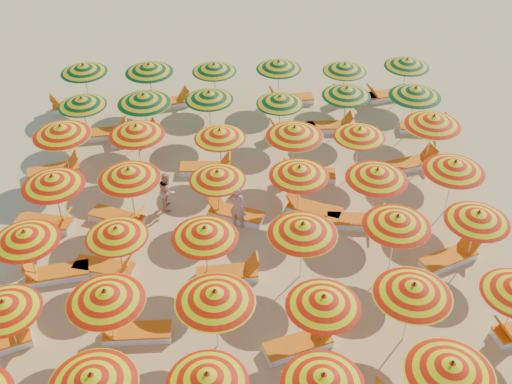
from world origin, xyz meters
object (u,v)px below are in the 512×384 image
lounger_23 (308,176)px  lounger_24 (412,164)px  umbrella_28 (377,174)px  lounger_15 (450,258)px  umbrella_47 (407,63)px  lounger_21 (55,171)px  umbrella_10 (451,368)px  umbrella_25 (129,174)px  umbrella_22 (397,221)px  umbrella_27 (299,171)px  umbrella_40 (347,92)px  umbrella_15 (324,301)px  lounger_19 (313,209)px  umbrella_12 (4,306)px  umbrella_21 (303,228)px  umbrella_30 (61,130)px  umbrella_8 (207,378)px  umbrella_45 (279,65)px  umbrella_23 (478,217)px  lounger_25 (105,133)px  umbrella_33 (294,131)px  beachgoer_b (167,190)px  umbrella_20 (205,232)px  beachgoer_a (238,207)px  umbrella_44 (214,68)px  lounger_34 (386,95)px  lounger_30 (74,106)px  lounger_29 (424,127)px  umbrella_13 (105,296)px  umbrella_46 (345,67)px  umbrella_35 (433,120)px  umbrella_14 (215,296)px  lounger_32 (291,99)px  lounger_31 (168,103)px  lounger_12 (56,274)px  umbrella_34 (360,132)px  lounger_20 (357,221)px  umbrella_38 (209,96)px  umbrella_29 (455,166)px  umbrella_9 (323,379)px  lounger_22 (207,168)px  lounger_13 (106,268)px  umbrella_43 (149,68)px  lounger_27 (292,131)px  umbrella_24 (53,181)px  lounger_10 (300,344)px  umbrella_42 (83,68)px  lounger_16 (46,223)px  lounger_17 (118,218)px  lounger_28 (330,127)px  umbrella_37 (144,99)px

lounger_23 → lounger_24: size_ratio=0.96×
umbrella_28 → lounger_15: bearing=-46.8°
umbrella_47 → lounger_21: bearing=-160.7°
umbrella_10 → umbrella_25: size_ratio=0.93×
umbrella_22 → umbrella_27: bearing=134.3°
umbrella_40 → umbrella_15: bearing=-102.0°
lounger_15 → lounger_19: bearing=123.1°
umbrella_12 → umbrella_25: bearing=64.2°
umbrella_10 → umbrella_21: bearing=119.7°
umbrella_30 → umbrella_8: bearing=-63.3°
umbrella_25 → umbrella_45: size_ratio=1.29×
umbrella_23 → lounger_25: umbrella_23 is taller
umbrella_33 → beachgoer_b: size_ratio=1.72×
umbrella_20 → lounger_19: (3.27, 2.68, -1.54)m
umbrella_33 → beachgoer_a: umbrella_33 is taller
umbrella_44 → lounger_34: umbrella_44 is taller
lounger_23 → lounger_30: same height
lounger_30 → lounger_29: bearing=156.2°
umbrella_13 → umbrella_46: (7.51, 11.75, -0.19)m
lounger_34 → beachgoer_b: (-8.36, -6.58, 0.50)m
umbrella_8 → umbrella_35: (7.33, 9.67, 0.16)m
umbrella_14 → lounger_29: (7.68, 9.71, -1.65)m
lounger_25 → lounger_32: (7.04, 2.20, 0.00)m
lounger_31 → beachgoer_a: (2.60, -7.36, 0.58)m
umbrella_47 → lounger_12: (-11.89, -9.49, -1.48)m
umbrella_8 → umbrella_34: umbrella_8 is taller
umbrella_12 → lounger_20: umbrella_12 is taller
umbrella_28 → lounger_25: bearing=150.1°
umbrella_38 → lounger_34: size_ratio=1.01×
umbrella_29 → umbrella_33: umbrella_33 is taller
umbrella_8 → lounger_30: 15.21m
umbrella_9 → lounger_22: umbrella_9 is taller
umbrella_25 → umbrella_30: size_ratio=1.19×
lounger_13 → umbrella_14: bearing=-27.1°
umbrella_34 → umbrella_43: size_ratio=0.96×
umbrella_14 → umbrella_28: umbrella_14 is taller
umbrella_12 → umbrella_28: size_ratio=1.00×
lounger_27 → lounger_32: size_ratio=1.02×
umbrella_13 → umbrella_29: 10.85m
umbrella_24 → lounger_10: (6.78, -5.00, -1.58)m
umbrella_42 → umbrella_43: bearing=-4.5°
umbrella_30 → lounger_23: bearing=-4.4°
lounger_16 → lounger_19: 8.24m
umbrella_28 → umbrella_33: 3.26m
umbrella_25 → lounger_17: (-0.51, -0.07, -1.61)m
umbrella_27 → lounger_23: umbrella_27 is taller
umbrella_10 → lounger_28: size_ratio=1.28×
umbrella_9 → umbrella_43: umbrella_43 is taller
lounger_29 → beachgoer_a: beachgoer_a is taller
umbrella_37 → lounger_30: size_ratio=1.11×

